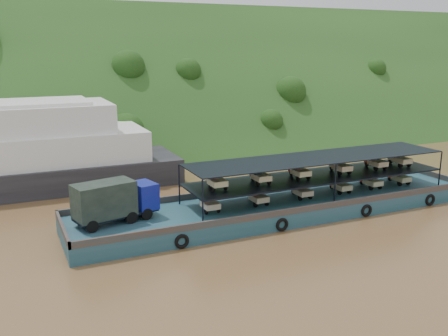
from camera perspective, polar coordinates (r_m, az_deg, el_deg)
name	(u,v)px	position (r m, az deg, el deg)	size (l,w,h in m)	color
ground	(260,209)	(42.99, 4.10, -4.75)	(160.00, 160.00, 0.00)	brown
hillside	(145,140)	(75.61, -9.03, 3.20)	(140.00, 28.00, 28.00)	#1A3A15
cargo_barge	(272,203)	(41.32, 5.55, -3.99)	(35.00, 7.18, 4.54)	#15434A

